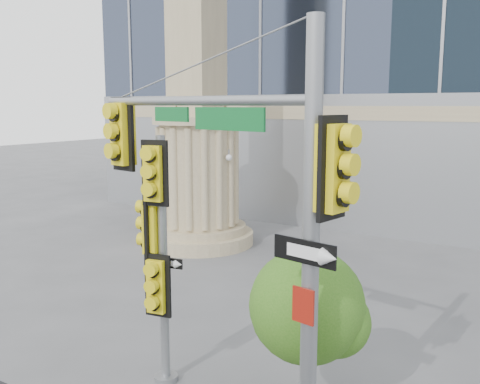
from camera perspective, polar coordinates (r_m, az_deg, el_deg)
The scene contains 5 objects.
ground at distance 11.70m, azimuth -6.55°, elevation -19.08°, with size 120.00×120.00×0.00m, color #545456.
monument at distance 21.10m, azimuth -4.59°, elevation 9.17°, with size 4.40×4.40×16.60m.
main_signal_pole at distance 8.22m, azimuth 0.68°, elevation -0.34°, with size 5.17×1.43×6.73m.
secondary_signal_pole at distance 10.49m, azimuth -8.81°, elevation -5.30°, with size 0.90×0.66×4.98m.
street_tree at distance 9.40m, azimuth 7.39°, elevation -12.45°, with size 2.03×1.98×3.16m.
Camera 1 is at (6.42, -8.06, 5.55)m, focal length 40.00 mm.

